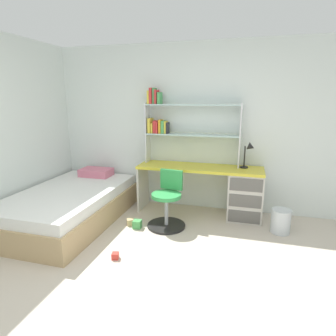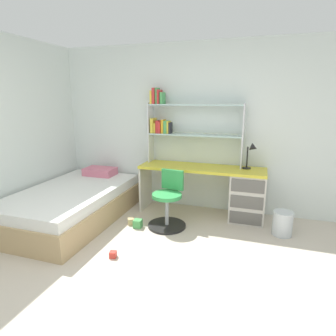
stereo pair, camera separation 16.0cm
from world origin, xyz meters
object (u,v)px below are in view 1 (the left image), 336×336
(desk, at_px, (232,190))
(toy_block_natural_0, at_px, (130,222))
(bookshelf_hutch, at_px, (177,121))
(toy_block_green_2, at_px, (137,224))
(waste_bin, at_px, (281,221))
(toy_block_red_1, at_px, (115,256))
(bed_platform, at_px, (70,205))
(desk_lamp, at_px, (249,151))
(swivel_chair, at_px, (167,205))

(desk, distance_m, toy_block_natural_0, 1.54)
(bookshelf_hutch, xyz_separation_m, toy_block_green_2, (-0.34, -0.88, -1.33))
(desk, distance_m, waste_bin, 0.79)
(bookshelf_hutch, bearing_deg, toy_block_red_1, -99.75)
(bookshelf_hutch, height_order, toy_block_green_2, bookshelf_hutch)
(toy_block_green_2, bearing_deg, bed_platform, -178.16)
(bookshelf_hutch, xyz_separation_m, toy_block_natural_0, (-0.47, -0.82, -1.34))
(desk, bearing_deg, toy_block_red_1, -127.07)
(bed_platform, distance_m, toy_block_green_2, 1.03)
(bed_platform, bearing_deg, toy_block_red_1, -35.26)
(toy_block_red_1, xyz_separation_m, toy_block_green_2, (-0.05, 0.78, 0.02))
(toy_block_green_2, bearing_deg, toy_block_red_1, -86.31)
(desk_lamp, height_order, toy_block_natural_0, desk_lamp)
(swivel_chair, height_order, toy_block_green_2, swivel_chair)
(waste_bin, bearing_deg, toy_block_natural_0, -170.74)
(toy_block_red_1, bearing_deg, bed_platform, 144.74)
(toy_block_red_1, relative_size, toy_block_green_2, 0.66)
(desk, height_order, bookshelf_hutch, bookshelf_hutch)
(desk, height_order, bed_platform, desk)
(waste_bin, relative_size, toy_block_green_2, 2.89)
(toy_block_red_1, distance_m, toy_block_green_2, 0.78)
(desk_lamp, bearing_deg, bed_platform, -160.99)
(toy_block_natural_0, relative_size, toy_block_green_2, 0.79)
(desk_lamp, distance_m, bed_platform, 2.66)
(bookshelf_hutch, bearing_deg, waste_bin, -18.10)
(desk, xyz_separation_m, swivel_chair, (-0.82, -0.56, -0.11))
(waste_bin, distance_m, toy_block_red_1, 2.15)
(swivel_chair, relative_size, toy_block_green_2, 7.04)
(toy_block_natural_0, bearing_deg, bookshelf_hutch, 60.37)
(swivel_chair, height_order, toy_block_natural_0, swivel_chair)
(toy_block_natural_0, bearing_deg, desk, 27.05)
(bookshelf_hutch, distance_m, bed_platform, 1.99)
(bed_platform, xyz_separation_m, toy_block_green_2, (1.01, 0.03, -0.18))
(desk, distance_m, toy_block_green_2, 1.45)
(bed_platform, height_order, waste_bin, bed_platform)
(bookshelf_hutch, relative_size, waste_bin, 4.55)
(bed_platform, height_order, toy_block_red_1, bed_platform)
(toy_block_green_2, bearing_deg, desk, 31.60)
(waste_bin, xyz_separation_m, toy_block_natural_0, (-1.98, -0.32, -0.11))
(desk_lamp, distance_m, toy_block_natural_0, 1.95)
(desk_lamp, height_order, toy_block_green_2, desk_lamp)
(bed_platform, bearing_deg, desk_lamp, 19.01)
(desk_lamp, relative_size, toy_block_green_2, 3.54)
(desk_lamp, distance_m, swivel_chair, 1.39)
(toy_block_natural_0, xyz_separation_m, toy_block_green_2, (0.13, -0.06, 0.01))
(bookshelf_hutch, relative_size, bed_platform, 0.68)
(toy_block_natural_0, bearing_deg, swivel_chair, 13.34)
(swivel_chair, relative_size, toy_block_natural_0, 8.97)
(toy_block_red_1, bearing_deg, toy_block_green_2, 93.69)
(bookshelf_hutch, relative_size, toy_block_green_2, 13.16)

